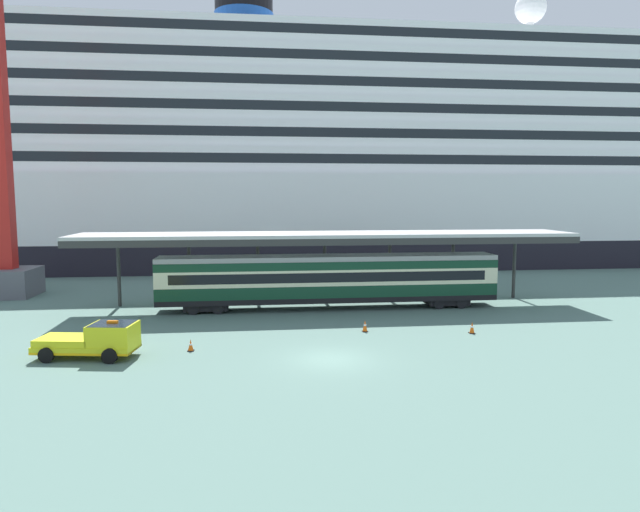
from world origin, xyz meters
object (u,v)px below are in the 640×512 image
at_px(traffic_cone_far, 472,328).
at_px(dockside_crane, 5,76).
at_px(traffic_cone_near, 365,326).
at_px(service_truck, 96,340).
at_px(train_carriage, 329,279).
at_px(traffic_cone_mid, 191,345).
at_px(cruise_ship, 190,164).

height_order(traffic_cone_far, dockside_crane, dockside_crane).
bearing_deg(traffic_cone_far, dockside_crane, 153.32).
bearing_deg(traffic_cone_near, service_truck, -165.51).
height_order(train_carriage, traffic_cone_mid, train_carriage).
relative_size(service_truck, traffic_cone_mid, 8.20).
xyz_separation_m(service_truck, traffic_cone_far, (21.94, 2.77, -0.62)).
xyz_separation_m(traffic_cone_near, traffic_cone_far, (6.60, -1.19, -0.00)).
bearing_deg(service_truck, dockside_crane, 121.26).
distance_m(cruise_ship, service_truck, 46.46).
height_order(traffic_cone_mid, traffic_cone_far, traffic_cone_far).
bearing_deg(traffic_cone_mid, cruise_ship, 96.31).
bearing_deg(traffic_cone_near, dockside_crane, 149.89).
height_order(cruise_ship, train_carriage, cruise_ship).
bearing_deg(train_carriage, traffic_cone_far, -47.55).
distance_m(train_carriage, service_truck, 18.14).
xyz_separation_m(train_carriage, traffic_cone_mid, (-9.18, -10.71, -1.99)).
xyz_separation_m(cruise_ship, service_truck, (0.05, -44.92, -11.86)).
distance_m(train_carriage, traffic_cone_mid, 14.24).
bearing_deg(traffic_cone_far, cruise_ship, 117.55).
bearing_deg(traffic_cone_mid, train_carriage, 49.41).
bearing_deg(traffic_cone_mid, traffic_cone_far, 6.80).
relative_size(cruise_ship, train_carriage, 6.45).
distance_m(service_truck, traffic_cone_mid, 4.94).
bearing_deg(traffic_cone_mid, service_truck, -171.42).
relative_size(cruise_ship, traffic_cone_mid, 248.96).
xyz_separation_m(cruise_ship, traffic_cone_far, (21.99, -42.15, -12.48)).
xyz_separation_m(traffic_cone_mid, dockside_crane, (-16.89, 19.12, 18.23)).
height_order(cruise_ship, traffic_cone_mid, cruise_ship).
distance_m(traffic_cone_near, traffic_cone_far, 6.71).
bearing_deg(traffic_cone_near, traffic_cone_far, -10.25).
height_order(traffic_cone_near, traffic_cone_mid, traffic_cone_near).
distance_m(cruise_ship, traffic_cone_mid, 46.19).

